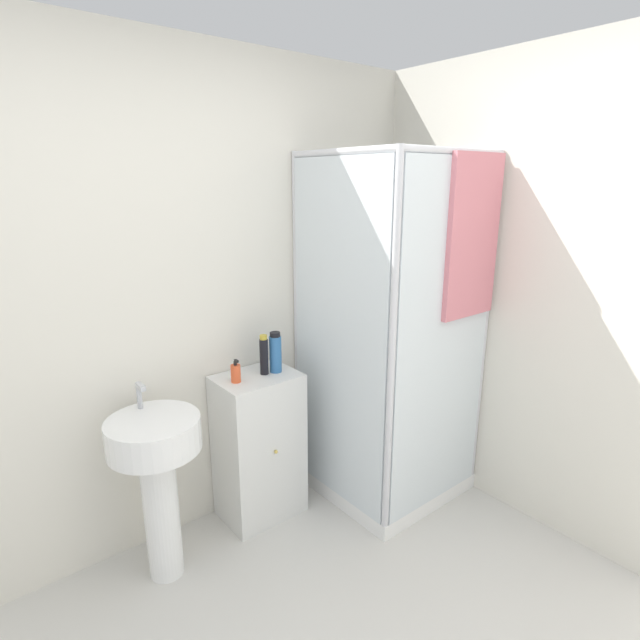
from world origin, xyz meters
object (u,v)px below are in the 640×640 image
sink (157,467)px  shampoo_bottle_blue (275,353)px  soap_dispenser (236,373)px  shampoo_bottle_tall_black (264,355)px

sink → shampoo_bottle_blue: size_ratio=4.25×
soap_dispenser → shampoo_bottle_tall_black: shampoo_bottle_tall_black is taller
shampoo_bottle_tall_black → shampoo_bottle_blue: shampoo_bottle_blue is taller
sink → shampoo_bottle_blue: (0.73, 0.09, 0.37)m
sink → soap_dispenser: (0.49, 0.10, 0.31)m
shampoo_bottle_blue → soap_dispenser: bearing=178.1°
soap_dispenser → shampoo_bottle_tall_black: 0.19m
soap_dispenser → shampoo_bottle_blue: 0.25m
shampoo_bottle_tall_black → shampoo_bottle_blue: size_ratio=0.98×
shampoo_bottle_tall_black → shampoo_bottle_blue: (0.07, -0.01, 0.00)m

